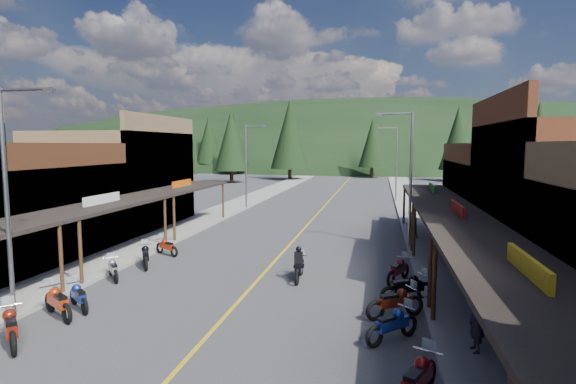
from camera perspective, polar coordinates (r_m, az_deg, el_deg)
The scene contains 37 objects.
ground at distance 20.55m, azimuth -4.03°, elevation -11.27°, with size 220.00×220.00×0.00m, color #38383A.
centerline at distance 39.73m, azimuth 3.70°, elevation -2.83°, with size 0.15×90.00×0.01m, color gold.
sidewalk_west at distance 41.78m, azimuth -8.21°, elevation -2.35°, with size 3.40×94.00×0.15m, color gray.
sidewalk_east at distance 39.52m, azimuth 16.32°, elevation -3.01°, with size 3.40×94.00×0.15m, color gray.
shop_west_2 at distance 28.28m, azimuth -31.01°, elevation -2.11°, with size 10.90×9.00×6.20m.
shop_west_3 at distance 35.81m, azimuth -20.74°, elevation 1.48°, with size 10.90×10.20×8.20m.
shop_east_3 at distance 31.57m, azimuth 26.96°, elevation -1.14°, with size 10.90×10.20×6.20m.
streetlight_0 at distance 17.86m, azimuth -31.85°, elevation -0.17°, with size 2.16×0.18×8.00m.
streetlight_1 at distance 42.72m, azimuth -5.18°, elevation 3.78°, with size 2.16×0.18×8.00m.
streetlight_2 at distance 27.00m, azimuth 15.01°, elevation 2.32°, with size 2.16×0.18×8.00m.
streetlight_3 at distance 48.96m, azimuth 13.46°, elevation 3.92°, with size 2.16×0.18×8.00m.
ridge_hill at distance 154.11m, azimuth 9.52°, elevation 3.65°, with size 310.00×140.00×60.00m, color black.
pine_0 at distance 92.71m, azimuth -17.86°, elevation 5.95°, with size 5.04×5.04×11.00m.
pine_1 at distance 93.61m, azimuth -6.80°, elevation 6.66°, with size 5.88×5.88×12.50m.
pine_2 at distance 78.43m, azimuth 0.24°, elevation 7.38°, with size 6.72×6.72×14.00m.
pine_3 at distance 84.91m, azimuth 10.67°, elevation 6.16°, with size 5.04×5.04×11.00m.
pine_4 at distance 79.93m, azimuth 20.77°, elevation 6.43°, with size 5.88×5.88×12.50m.
pine_5 at distance 95.35m, azimuth 29.20°, elevation 6.38°, with size 6.72×6.72×14.00m.
pine_7 at distance 101.97m, azimuth -10.04°, elevation 6.55°, with size 5.88×5.88×12.50m.
pine_8 at distance 64.91m, azimuth -13.45°, elevation 5.73°, with size 4.48×4.48×10.00m.
pine_9 at distance 66.59m, azimuth 27.94°, elevation 5.55°, with size 4.93×4.93×10.80m.
pine_10 at distance 72.73m, azimuth -7.24°, elevation 6.49°, with size 5.38×5.38×11.60m.
pine_11 at distance 58.79m, azimuth 26.15°, elevation 6.45°, with size 5.82×5.82×12.40m.
bike_west_4 at distance 16.49m, azimuth -31.77°, elevation -14.20°, with size 0.76×2.29×1.31m, color maroon, non-canonical shape.
bike_west_5 at distance 18.19m, azimuth -27.21°, elevation -12.16°, with size 0.74×2.22×1.27m, color red, non-canonical shape.
bike_west_6 at distance 18.72m, azimuth -25.05°, elevation -11.79°, with size 0.65×1.96×1.12m, color navy, non-canonical shape.
bike_west_7 at distance 22.09m, azimuth -21.33°, elevation -8.97°, with size 0.64×1.91×1.09m, color gray, non-canonical shape.
bike_west_8 at distance 23.77m, azimuth -17.65°, elevation -7.60°, with size 0.73×2.18×1.25m, color black, non-canonical shape.
bike_west_9 at distance 25.89m, azimuth -15.15°, elevation -6.62°, with size 0.62×1.87×1.07m, color #AE260C, non-canonical shape.
bike_east_4 at distance 11.81m, azimuth 16.13°, elevation -21.75°, with size 0.75×2.26×1.29m, color maroon, non-canonical shape.
bike_east_5 at distance 14.83m, azimuth 13.12°, elevation -15.90°, with size 0.71×2.12×1.21m, color navy, non-canonical shape.
bike_east_6 at distance 16.67m, azimuth 13.47°, elevation -13.30°, with size 0.74×2.22×1.27m, color maroon, non-canonical shape.
bike_east_7 at distance 18.31m, azimuth 14.93°, elevation -11.52°, with size 0.76×2.28×1.30m, color black, non-canonical shape.
bike_east_8 at distance 20.78m, azimuth 13.84°, elevation -9.47°, with size 0.72×2.16×1.24m, color maroon, non-canonical shape.
rider_on_bike at distance 20.55m, azimuth 1.44°, elevation -9.38°, with size 0.82×2.16×1.62m.
pedestrian_east_a at distance 14.49m, azimuth 22.81°, elevation -15.04°, with size 0.63×0.41×1.72m, color #221C2B.
pedestrian_east_b at distance 29.84m, azimuth 15.48°, elevation -4.01°, with size 0.85×0.49×1.75m, color brown.
Camera 1 is at (5.28, -18.90, 6.10)m, focal length 28.00 mm.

